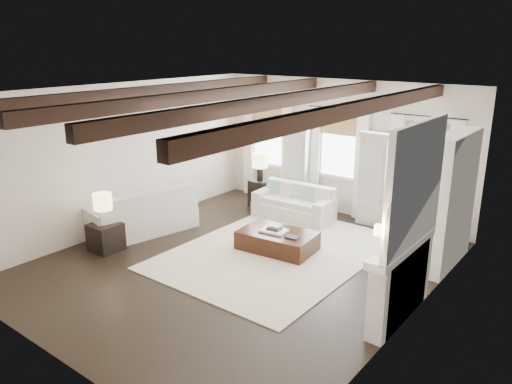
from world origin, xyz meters
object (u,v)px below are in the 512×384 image
Objects in this scene: ottoman at (277,241)px; side_table_front at (106,237)px; sofa_back at (295,205)px; side_table_back at (260,193)px; sofa_left at (142,215)px.

ottoman is 2.66× the size of side_table_front.
sofa_back is 4.35m from side_table_front.
side_table_back reaches higher than side_table_front.
sofa_left reaches higher than side_table_front.
side_table_back is (-1.22, 0.24, 0.01)m from sofa_back.
side_table_front is 0.83× the size of side_table_back.
side_table_back reaches higher than ottoman.
side_table_front is at bearing -148.16° from ottoman.
side_table_back is at bearing 80.07° from side_table_front.
side_table_front is at bearing -116.50° from sofa_back.
side_table_front is (-2.71, -2.10, 0.08)m from ottoman.
side_table_front is (0.15, -1.07, -0.13)m from sofa_left.
side_table_back is at bearing 74.05° from sofa_left.
sofa_back is 0.76× the size of sofa_left.
sofa_back is at bearing 107.33° from ottoman.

